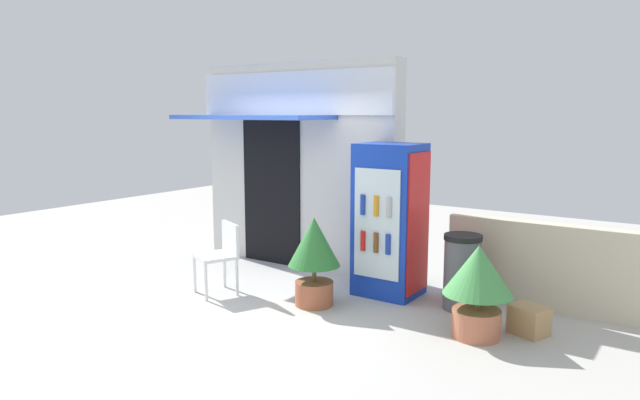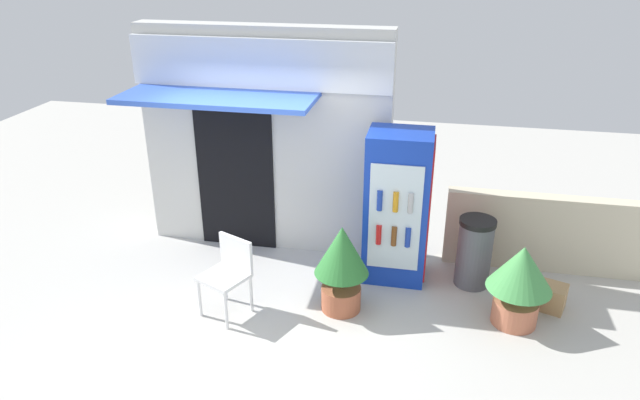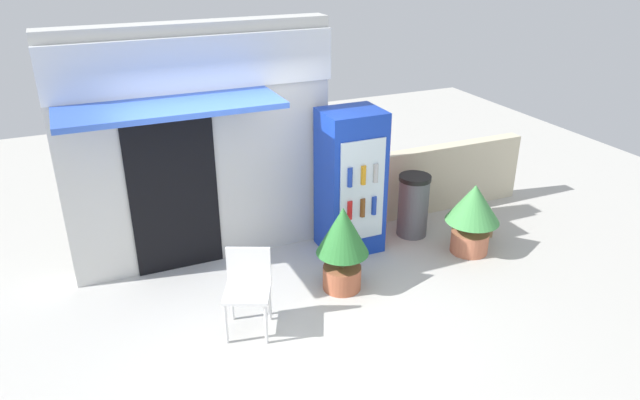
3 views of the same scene
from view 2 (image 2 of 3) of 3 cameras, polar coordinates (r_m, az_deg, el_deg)
The scene contains 9 objects.
ground at distance 6.64m, azimuth -6.96°, elevation -11.18°, with size 16.00×16.00×0.00m, color beige.
storefront_building at distance 7.46m, azimuth -5.63°, elevation 6.21°, with size 3.22×1.20×2.92m.
drink_cooler at distance 6.93m, azimuth 7.68°, elevation -0.69°, with size 0.76×0.69×1.86m.
plastic_chair at distance 6.46m, azimuth -8.98°, elevation -6.82°, with size 0.60×0.60×0.88m.
potted_plant_near_shop at distance 6.36m, azimuth 2.16°, elevation -6.02°, with size 0.61×0.61×1.04m.
potted_plant_curbside at distance 6.51m, azimuth 19.17°, elevation -7.27°, with size 0.69×0.69×0.94m.
trash_bin at distance 7.15m, azimuth 15.00°, elevation -4.99°, with size 0.43×0.43×0.87m.
stone_boundary_wall at distance 7.74m, azimuth 21.56°, elevation -3.08°, with size 2.50×0.21×0.99m, color beige.
cardboard_box at distance 7.11m, azimuth 21.75°, elevation -8.86°, with size 0.34×0.29×0.29m, color tan.
Camera 2 is at (1.84, -5.10, 3.83)m, focal length 32.38 mm.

